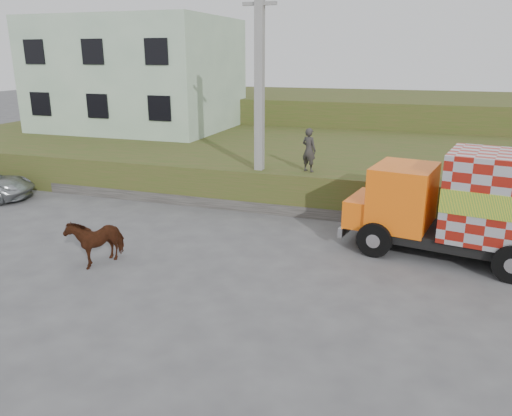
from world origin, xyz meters
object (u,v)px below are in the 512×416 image
(cargo_truck, at_px, (491,208))
(cow, at_px, (96,239))
(utility_pole, at_px, (259,98))
(pedestrian, at_px, (309,150))

(cargo_truck, height_order, cow, cargo_truck)
(utility_pole, bearing_deg, cow, -113.04)
(utility_pole, bearing_deg, pedestrian, 8.47)
(utility_pole, distance_m, cargo_truck, 8.44)
(cow, bearing_deg, pedestrian, 72.99)
(cargo_truck, relative_size, cow, 4.59)
(utility_pole, distance_m, pedestrian, 2.54)
(cow, height_order, pedestrian, pedestrian)
(pedestrian, bearing_deg, utility_pole, 32.73)
(cow, bearing_deg, utility_pole, 84.21)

